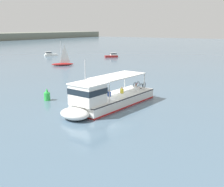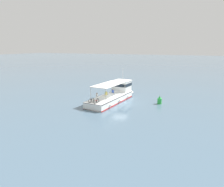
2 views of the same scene
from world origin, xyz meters
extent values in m
plane|color=slate|center=(0.00, 0.00, 0.00)|extent=(400.00, 400.00, 0.00)
cube|color=white|center=(0.47, -1.51, 0.55)|extent=(11.06, 4.25, 1.10)
ellipsoid|color=white|center=(-5.70, -0.90, 0.55)|extent=(2.48, 3.15, 1.01)
cube|color=red|center=(0.47, -1.51, 0.10)|extent=(11.07, 4.29, 0.16)
cube|color=#2D2D33|center=(0.47, -1.51, 1.02)|extent=(11.07, 4.31, 0.10)
cube|color=white|center=(-3.91, -1.08, 2.05)|extent=(2.86, 2.96, 1.90)
cube|color=#19232D|center=(-3.91, -1.08, 2.38)|extent=(2.90, 3.03, 0.56)
cube|color=white|center=(-3.91, -1.08, 3.06)|extent=(3.03, 3.14, 0.12)
cube|color=white|center=(0.92, -1.55, 3.15)|extent=(6.96, 3.59, 0.10)
cylinder|color=silver|center=(-2.45, -2.59, 2.10)|extent=(0.08, 0.08, 2.00)
cylinder|color=silver|center=(-2.18, 0.12, 2.10)|extent=(0.08, 0.08, 2.00)
cylinder|color=silver|center=(4.02, -3.23, 2.10)|extent=(0.08, 0.08, 2.00)
cylinder|color=silver|center=(4.29, -0.52, 2.10)|extent=(0.08, 0.08, 2.00)
cylinder|color=silver|center=(-4.20, -1.05, 4.22)|extent=(0.06, 0.06, 2.20)
sphere|color=white|center=(-2.74, 0.60, 0.50)|extent=(0.36, 0.36, 0.36)
sphere|color=white|center=(0.55, 0.27, 0.50)|extent=(0.36, 0.36, 0.36)
sphere|color=white|center=(3.63, -0.03, 0.50)|extent=(0.36, 0.36, 0.36)
torus|color=black|center=(4.96, -2.40, 1.43)|extent=(0.66, 0.12, 0.66)
torus|color=black|center=(5.65, -2.47, 1.43)|extent=(0.66, 0.12, 0.66)
cylinder|color=#232328|center=(5.30, -2.44, 1.55)|extent=(0.70, 0.13, 0.06)
torus|color=black|center=(5.04, -1.51, 1.43)|extent=(0.66, 0.12, 0.66)
torus|color=black|center=(5.74, -1.58, 1.43)|extent=(0.66, 0.12, 0.66)
cylinder|color=maroon|center=(5.39, -1.54, 1.55)|extent=(0.70, 0.13, 0.06)
cube|color=white|center=(2.77, -2.79, 1.56)|extent=(0.25, 0.34, 0.52)
sphere|color=#9E7051|center=(2.77, -2.79, 1.93)|extent=(0.20, 0.20, 0.20)
cube|color=yellow|center=(0.87, -2.09, 1.56)|extent=(0.25, 0.34, 0.52)
sphere|color=beige|center=(0.87, -2.09, 1.93)|extent=(0.20, 0.20, 0.20)
cube|color=#2D4CA5|center=(-1.07, -1.69, 1.56)|extent=(0.25, 0.34, 0.52)
sphere|color=tan|center=(-1.07, -1.69, 1.93)|extent=(0.20, 0.20, 0.20)
cylinder|color=green|center=(-1.91, 6.25, 0.45)|extent=(0.70, 0.70, 0.90)
cone|color=green|center=(-1.91, 6.25, 1.15)|extent=(0.42, 0.42, 0.50)
camera|label=1|loc=(-24.68, -16.63, 8.18)|focal=45.03mm
camera|label=2|loc=(30.49, 11.76, 9.19)|focal=32.46mm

